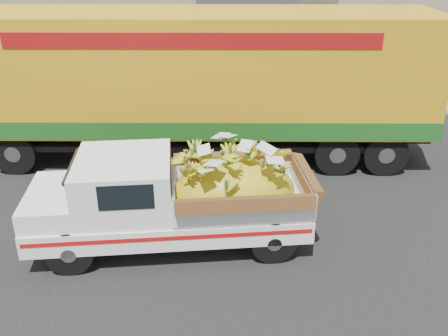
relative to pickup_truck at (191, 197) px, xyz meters
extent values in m
plane|color=black|center=(0.06, -0.62, -0.98)|extent=(100.00, 100.00, 0.00)
cube|color=gray|center=(0.06, 6.47, -0.90)|extent=(60.00, 0.25, 0.15)
cube|color=gray|center=(0.06, 8.57, -0.91)|extent=(60.00, 4.00, 0.14)
cylinder|color=black|center=(-2.20, -0.73, -0.56)|extent=(0.85, 0.27, 0.84)
cylinder|color=black|center=(-2.15, 0.88, -0.56)|extent=(0.85, 0.27, 0.84)
cylinder|color=black|center=(1.43, -0.85, -0.56)|extent=(0.85, 0.27, 0.84)
cylinder|color=black|center=(1.49, 0.75, -0.56)|extent=(0.85, 0.27, 0.84)
cube|color=silver|center=(-0.41, 0.01, -0.37)|extent=(5.24, 2.05, 0.43)
cube|color=#A50F0C|center=(-0.44, -0.93, -0.29)|extent=(5.08, 0.19, 0.08)
cube|color=silver|center=(-2.96, 0.10, -0.48)|extent=(0.17, 1.84, 0.15)
cube|color=silver|center=(-2.53, 0.09, 0.05)|extent=(1.00, 1.79, 0.40)
cube|color=silver|center=(-1.21, 0.04, 0.35)|extent=(1.77, 1.86, 0.99)
cube|color=black|center=(-1.13, -0.87, 0.53)|extent=(0.94, 0.04, 0.46)
cube|color=silver|center=(0.91, -0.03, 0.13)|extent=(2.60, 1.96, 0.56)
ellipsoid|color=gold|center=(0.80, -0.03, 0.01)|extent=(2.34, 1.58, 1.41)
cylinder|color=black|center=(4.97, 2.38, -0.43)|extent=(1.13, 0.47, 1.10)
cylinder|color=black|center=(5.25, 4.36, -0.43)|extent=(1.13, 0.47, 1.10)
cylinder|color=black|center=(3.78, 2.54, -0.43)|extent=(1.13, 0.47, 1.10)
cylinder|color=black|center=(4.06, 4.52, -0.43)|extent=(1.13, 0.47, 1.10)
cylinder|color=black|center=(-4.14, 3.65, -0.43)|extent=(1.13, 0.47, 1.10)
cylinder|color=black|center=(-3.86, 5.63, -0.43)|extent=(1.13, 0.47, 1.10)
cube|color=black|center=(0.46, 4.02, -0.20)|extent=(12.02, 2.65, 0.36)
cube|color=#BF8A12|center=(0.46, 4.02, 1.40)|extent=(11.99, 4.10, 2.84)
cube|color=#195017|center=(0.46, 4.02, 0.23)|extent=(12.05, 4.13, 0.45)
cube|color=maroon|center=(0.28, 2.77, 2.37)|extent=(8.32, 1.18, 0.35)
camera|label=1|loc=(-0.46, -8.30, 4.55)|focal=40.00mm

